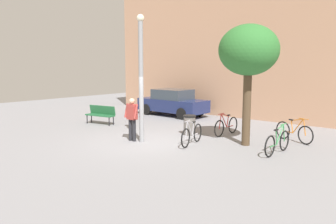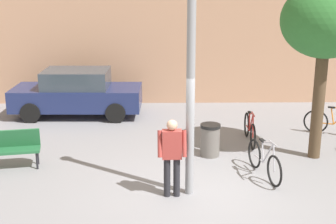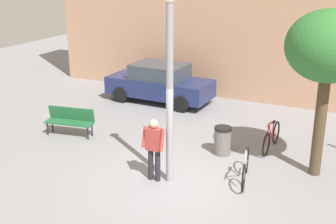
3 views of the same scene
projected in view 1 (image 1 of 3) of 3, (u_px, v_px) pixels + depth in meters
ground_plane at (146, 142)px, 12.55m from camera, size 36.00×36.00×0.00m
building_facade at (250, 48)px, 18.50m from camera, size 18.61×2.00×7.82m
lamppost at (141, 75)px, 12.25m from camera, size 0.28×0.28×4.78m
person_by_lamppost at (132, 116)px, 12.61m from camera, size 0.60×0.29×1.67m
park_bench at (101, 113)px, 16.41m from camera, size 1.66×0.75×0.92m
plaza_tree at (249, 52)px, 11.59m from camera, size 2.14×2.14×4.37m
bicycle_green at (278, 142)px, 10.82m from camera, size 0.14×1.81×0.97m
bicycle_orange at (294, 132)px, 12.58m from camera, size 1.68×0.76×0.97m
bicycle_silver at (192, 135)px, 12.07m from camera, size 0.43×1.78×0.97m
bicycle_red at (226, 126)px, 13.78m from camera, size 0.10×1.81×0.97m
parked_car_navy at (173, 102)px, 19.21m from camera, size 4.23×1.89×1.55m
trash_bin at (189, 125)px, 13.80m from camera, size 0.52×0.52×0.85m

